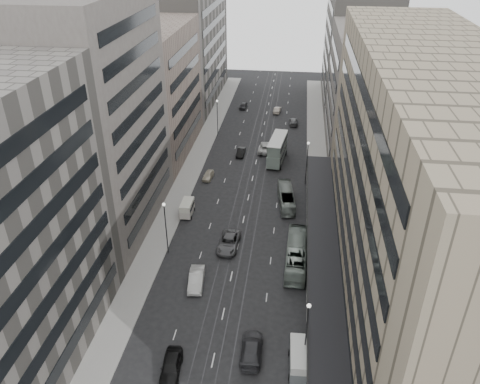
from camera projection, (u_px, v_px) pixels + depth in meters
The scene contains 28 objects.
ground at pixel (222, 320), 55.66m from camera, with size 220.00×220.00×0.00m, color black.
sidewalk_right at pixel (318, 178), 86.60m from camera, with size 4.00×125.00×0.15m, color gray.
sidewalk_left at pixel (191, 171), 89.20m from camera, with size 4.00×125.00×0.15m, color gray.
department_store at pixel (418, 189), 52.79m from camera, with size 19.20×60.00×30.00m.
building_right_mid at pixel (370, 93), 92.13m from camera, with size 15.00×28.00×24.00m, color #4F4945.
building_right_far at pixel (357, 48), 116.96m from camera, with size 15.00×32.00×28.00m, color #67625C.
building_left_b at pixel (90, 120), 65.88m from camera, with size 15.00×26.00×34.00m, color #4F4945.
building_left_c at pixel (149, 92), 91.37m from camera, with size 15.00×28.00×25.00m, color #6E5F55.
building_left_d at pixel (186, 46), 119.03m from camera, with size 15.00×38.00×28.00m, color #67625C.
lamp_right_near at pixel (307, 327), 47.72m from camera, with size 0.44×0.44×8.32m.
lamp_right_far at pixel (307, 158), 82.15m from camera, with size 0.44×0.44×8.32m.
lamp_left_near at pixel (165, 222), 64.45m from camera, with size 0.44×0.44×8.32m.
lamp_left_far at pixel (217, 114), 101.46m from camera, with size 0.44×0.44×8.32m.
bus_near at pixel (296, 254), 64.15m from camera, with size 2.67×11.43×3.18m, color gray.
bus_far at pixel (286, 198), 77.96m from camera, with size 2.23×9.52×2.65m, color gray.
double_decker at pixel (277, 149), 91.48m from camera, with size 3.73×9.46×5.04m.
vw_microbus at pixel (300, 358), 48.91m from camera, with size 2.37×4.90×2.61m.
panel_van at pixel (187, 208), 75.14m from camera, with size 1.94×3.86×2.42m.
sedan_0 at pixel (171, 366), 48.81m from camera, with size 2.00×4.96×1.69m, color black.
sedan_1 at pixel (196, 279), 60.73m from camera, with size 1.82×5.22×1.72m, color beige.
sedan_2 at pixel (229, 242), 67.79m from camera, with size 2.79×6.05×1.68m, color #4D4D4F.
sedan_3 at pixel (251, 349), 50.79m from camera, with size 2.36×5.80×1.68m, color #2B2B2E.
sedan_4 at pixel (208, 175), 86.24m from camera, with size 1.58×3.93×1.34m, color #BCB29C.
sedan_5 at pixel (241, 152), 94.98m from camera, with size 1.48×4.23×1.39m, color black.
sedan_6 at pixel (266, 147), 96.68m from camera, with size 2.83×6.13×1.70m, color #B8B8B4.
sedan_7 at pixel (293, 122), 109.76m from camera, with size 1.98×4.86×1.41m, color #565658.
sedan_8 at pixel (244, 106), 119.36m from camera, with size 1.63×4.05×1.38m, color #242426.
sedan_9 at pixel (277, 110), 116.64m from camera, with size 1.48×4.26×1.40m, color #AFA191.
Camera 1 is at (7.22, -40.13, 40.89)m, focal length 35.00 mm.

